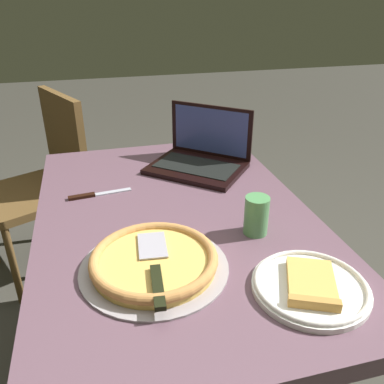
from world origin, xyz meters
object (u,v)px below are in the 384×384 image
(laptop, at_px, (201,157))
(pizza_plate, at_px, (311,286))
(drink_cup, at_px, (256,215))
(pizza_tray, at_px, (154,261))
(chair_near, at_px, (47,176))
(dining_table, at_px, (176,233))
(table_knife, at_px, (94,195))

(laptop, relative_size, pizza_plate, 1.59)
(drink_cup, bearing_deg, pizza_tray, 106.38)
(pizza_plate, height_order, chair_near, chair_near)
(pizza_plate, distance_m, chair_near, 1.53)
(drink_cup, xyz_separation_m, chair_near, (1.09, 0.66, -0.29))
(dining_table, bearing_deg, table_knife, 51.24)
(laptop, distance_m, table_knife, 0.43)
(dining_table, relative_size, pizza_plate, 4.59)
(laptop, bearing_deg, pizza_plate, -176.06)
(drink_cup, bearing_deg, chair_near, 31.17)
(laptop, relative_size, pizza_tray, 1.16)
(table_knife, relative_size, chair_near, 0.23)
(pizza_tray, distance_m, chair_near, 1.26)
(table_knife, bearing_deg, pizza_tray, -163.24)
(pizza_tray, bearing_deg, drink_cup, -73.62)
(laptop, xyz_separation_m, pizza_plate, (-0.74, -0.05, -0.03))
(pizza_plate, xyz_separation_m, pizza_tray, (0.17, 0.33, 0.01))
(pizza_tray, bearing_deg, laptop, -25.94)
(chair_near, bearing_deg, dining_table, -153.65)
(pizza_tray, height_order, table_knife, pizza_tray)
(dining_table, relative_size, laptop, 2.89)
(dining_table, distance_m, laptop, 0.39)
(laptop, relative_size, table_knife, 2.03)
(chair_near, bearing_deg, drink_cup, -148.83)
(dining_table, distance_m, pizza_tray, 0.27)
(pizza_tray, distance_m, table_knife, 0.45)
(dining_table, xyz_separation_m, drink_cup, (-0.15, -0.19, 0.12))
(laptop, relative_size, drink_cup, 3.82)
(dining_table, height_order, drink_cup, drink_cup)
(pizza_tray, height_order, drink_cup, drink_cup)
(chair_near, bearing_deg, table_knife, -162.96)
(dining_table, xyz_separation_m, table_knife, (0.19, 0.24, 0.07))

